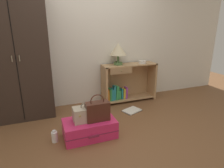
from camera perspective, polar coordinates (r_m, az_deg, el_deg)
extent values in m
plane|color=brown|center=(2.76, 1.38, -16.14)|extent=(9.00, 9.00, 0.00)
cube|color=silver|center=(3.74, -7.46, 13.79)|extent=(6.40, 0.10, 2.60)
cube|color=#33261E|center=(3.38, -26.44, 7.43)|extent=(0.97, 0.45, 2.09)
cube|color=black|center=(3.16, -26.77, 6.81)|extent=(0.01, 0.01, 1.99)
cylinder|color=gray|center=(3.15, -27.69, 6.67)|extent=(0.01, 0.01, 0.09)
cylinder|color=gray|center=(3.14, -25.88, 6.89)|extent=(0.01, 0.01, 0.09)
cube|color=tan|center=(3.74, -2.28, -0.39)|extent=(0.04, 0.33, 0.77)
cube|color=tan|center=(4.19, 11.71, 1.20)|extent=(0.04, 0.33, 0.77)
cube|color=tan|center=(3.84, 5.26, 5.78)|extent=(1.11, 0.33, 0.02)
cube|color=tan|center=(4.04, 4.99, -4.02)|extent=(1.03, 0.33, 0.02)
cube|color=tan|center=(4.07, 4.13, 1.07)|extent=(1.03, 0.01, 0.75)
cube|color=#9D7950|center=(3.62, 2.74, 3.96)|extent=(0.44, 0.02, 0.12)
sphere|color=#9E844C|center=(3.61, 2.84, 3.91)|extent=(0.02, 0.02, 0.02)
cube|color=orange|center=(3.81, -1.15, -3.31)|extent=(0.05, 0.09, 0.23)
cube|color=green|center=(3.82, -0.59, -3.12)|extent=(0.04, 0.13, 0.25)
cube|color=teal|center=(3.83, -0.01, -3.14)|extent=(0.04, 0.13, 0.23)
cube|color=teal|center=(3.84, 0.65, -2.64)|extent=(0.04, 0.11, 0.29)
cube|color=green|center=(3.86, 1.38, -2.61)|extent=(0.06, 0.13, 0.28)
cube|color=green|center=(3.90, 2.19, -3.16)|extent=(0.05, 0.08, 0.19)
cube|color=teal|center=(3.91, 2.87, -2.87)|extent=(0.03, 0.12, 0.22)
cube|color=gold|center=(3.93, 3.48, -2.83)|extent=(0.04, 0.12, 0.21)
cube|color=purple|center=(3.94, 4.13, -2.56)|extent=(0.05, 0.12, 0.24)
cylinder|color=#4C7542|center=(3.77, 1.82, 6.18)|extent=(0.17, 0.17, 0.05)
cylinder|color=#4C7542|center=(3.75, 1.84, 7.59)|extent=(0.04, 0.04, 0.14)
cone|color=beige|center=(3.73, 1.86, 10.36)|extent=(0.32, 0.32, 0.23)
cylinder|color=silver|center=(3.93, 9.04, 6.46)|extent=(0.15, 0.15, 0.06)
cube|color=#DB2860|center=(2.78, -6.68, -12.96)|extent=(0.72, 0.41, 0.25)
cube|color=maroon|center=(2.78, -6.68, -12.96)|extent=(0.72, 0.42, 0.01)
cube|color=maroon|center=(2.60, -5.44, -15.25)|extent=(0.14, 0.02, 0.03)
cube|color=#B7A88E|center=(2.67, -8.11, -8.87)|extent=(0.32, 0.20, 0.20)
torus|color=gray|center=(2.62, -8.22, -6.59)|extent=(0.11, 0.02, 0.11)
cube|color=tan|center=(2.55, -9.52, -9.44)|extent=(0.02, 0.01, 0.02)
cube|color=tan|center=(2.58, -5.71, -8.90)|extent=(0.02, 0.01, 0.02)
cube|color=#472319|center=(2.66, -4.36, -8.11)|extent=(0.32, 0.15, 0.26)
torus|color=#472319|center=(2.60, -4.43, -5.08)|extent=(0.19, 0.01, 0.19)
cylinder|color=white|center=(2.78, -16.73, -14.85)|extent=(0.08, 0.08, 0.15)
cylinder|color=silver|center=(2.74, -16.89, -13.34)|extent=(0.05, 0.05, 0.02)
cube|color=white|center=(3.57, 5.95, -7.84)|extent=(0.37, 0.32, 0.02)
cube|color=black|center=(3.57, 5.95, -7.95)|extent=(0.39, 0.34, 0.01)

